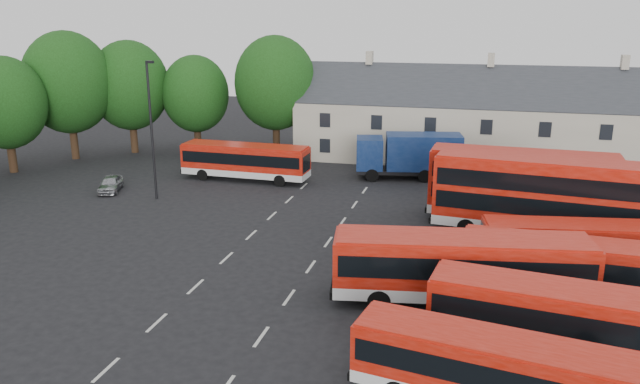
{
  "coord_description": "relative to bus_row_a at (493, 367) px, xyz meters",
  "views": [
    {
      "loc": [
        13.55,
        -28.69,
        13.4
      ],
      "look_at": [
        3.65,
        9.19,
        2.2
      ],
      "focal_mm": 35.0,
      "sensor_mm": 36.0,
      "label": 1
    }
  ],
  "objects": [
    {
      "name": "bus_row_d",
      "position": [
        3.77,
        10.15,
        0.11
      ],
      "size": [
        10.55,
        2.89,
        2.95
      ],
      "rotation": [
        0.0,
        0.0,
        -0.05
      ],
      "color": "silver",
      "rests_on": "ground"
    },
    {
      "name": "bus_dd_north",
      "position": [
        1.85,
        21.51,
        1.11
      ],
      "size": [
        11.98,
        3.27,
        4.87
      ],
      "rotation": [
        0.0,
        0.0,
        -0.04
      ],
      "color": "silver",
      "rests_on": "ground"
    },
    {
      "name": "box_truck",
      "position": [
        -6.59,
        31.32,
        0.47
      ],
      "size": [
        9.04,
        4.37,
        3.79
      ],
      "rotation": [
        0.0,
        0.0,
        0.2
      ],
      "color": "black",
      "rests_on": "ground"
    },
    {
      "name": "bus_row_e",
      "position": [
        4.45,
        13.54,
        0.03
      ],
      "size": [
        10.19,
        3.79,
        2.82
      ],
      "rotation": [
        0.0,
        0.0,
        0.16
      ],
      "color": "silver",
      "rests_on": "ground"
    },
    {
      "name": "bus_row_c",
      "position": [
        -1.44,
        8.22,
        0.38
      ],
      "size": [
        12.31,
        4.65,
        3.4
      ],
      "rotation": [
        0.0,
        0.0,
        0.16
      ],
      "color": "silver",
      "rests_on": "ground"
    },
    {
      "name": "ground",
      "position": [
        -14.54,
        8.75,
        -1.66
      ],
      "size": [
        140.0,
        140.0,
        0.0
      ],
      "primitive_type": "plane",
      "color": "black",
      "rests_on": "ground"
    },
    {
      "name": "silver_car",
      "position": [
        -28.77,
        21.44,
        -1.05
      ],
      "size": [
        2.58,
        3.88,
        1.23
      ],
      "primitive_type": "imported",
      "rotation": [
        0.0,
        0.0,
        0.35
      ],
      "color": "#9A9CA1",
      "rests_on": "ground"
    },
    {
      "name": "bus_row_b",
      "position": [
        2.89,
        4.17,
        0.19
      ],
      "size": [
        11.09,
        3.82,
        3.07
      ],
      "rotation": [
        0.0,
        0.0,
        -0.13
      ],
      "color": "silver",
      "rests_on": "ground"
    },
    {
      "name": "treeline",
      "position": [
        -35.28,
        28.11,
        5.02
      ],
      "size": [
        29.92,
        32.59,
        12.01
      ],
      "color": "black",
      "rests_on": "ground"
    },
    {
      "name": "lamppost",
      "position": [
        -24.26,
        20.45,
        3.8
      ],
      "size": [
        0.71,
        0.39,
        10.23
      ],
      "rotation": [
        0.0,
        0.0,
        -0.24
      ],
      "color": "black",
      "rests_on": "ground"
    },
    {
      "name": "lane_markings",
      "position": [
        -12.04,
        10.75,
        -1.66
      ],
      "size": [
        5.15,
        33.8,
        0.01
      ],
      "color": "beige",
      "rests_on": "ground"
    },
    {
      "name": "bus_dd_south",
      "position": [
        2.58,
        18.88,
        1.2
      ],
      "size": [
        12.48,
        4.12,
        5.02
      ],
      "rotation": [
        0.0,
        0.0,
        -0.11
      ],
      "color": "silver",
      "rests_on": "ground"
    },
    {
      "name": "bus_row_a",
      "position": [
        0.0,
        0.0,
        0.0
      ],
      "size": [
        10.01,
        3.82,
        2.76
      ],
      "rotation": [
        0.0,
        0.0,
        -0.17
      ],
      "color": "silver",
      "rests_on": "ground"
    },
    {
      "name": "bus_north",
      "position": [
        -19.76,
        27.31,
        0.15
      ],
      "size": [
        10.74,
        2.78,
        3.02
      ],
      "rotation": [
        0.0,
        0.0,
        -0.03
      ],
      "color": "silver",
      "rests_on": "ground"
    },
    {
      "name": "terrace_houses",
      "position": [
        -0.54,
        38.75,
        2.2
      ],
      "size": [
        35.7,
        7.13,
        10.06
      ],
      "color": "beige",
      "rests_on": "ground"
    }
  ]
}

